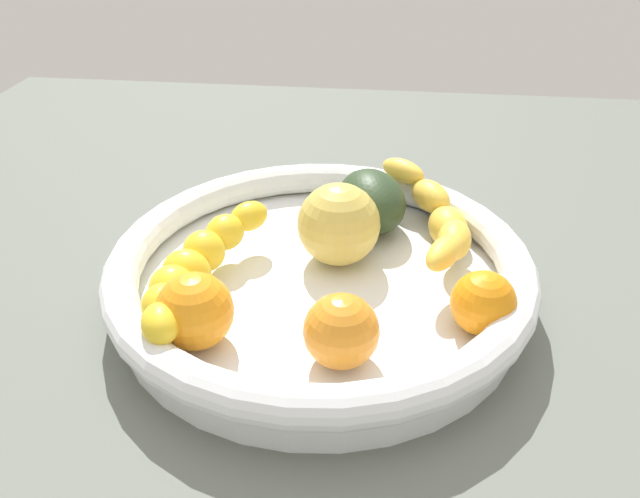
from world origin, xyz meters
The scene contains 9 objects.
kitchen_counter centered at (0.00, 0.00, 1.50)cm, with size 120.00×120.00×3.00cm, color #5F655D.
fruit_bowl centered at (0.00, 0.00, 5.78)cm, with size 37.05×37.05×5.40cm.
banana_draped_left centered at (-10.34, -7.00, 8.18)cm, with size 9.48×20.67×5.27cm.
banana_draped_right centered at (10.01, 3.79, 8.07)cm, with size 8.39×20.57×4.93cm.
orange_front centered at (-13.29, 5.52, 7.83)cm, with size 5.08×5.08×5.08cm, color orange.
orange_mid_left centered at (-2.78, 10.46, 8.07)cm, with size 5.57×5.57×5.57cm, color orange.
orange_mid_right centered at (8.26, 9.64, 8.24)cm, with size 5.92×5.92×5.92cm, color orange.
apple_yellow centered at (-1.31, -3.14, 9.02)cm, with size 7.48×7.48×7.48cm, color #D8BD52.
avocado_dark centered at (-3.92, -9.43, 8.21)cm, with size 8.66×6.49×5.85cm, color #2A3D23.
Camera 1 is at (-5.40, 45.34, 37.04)cm, focal length 35.30 mm.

